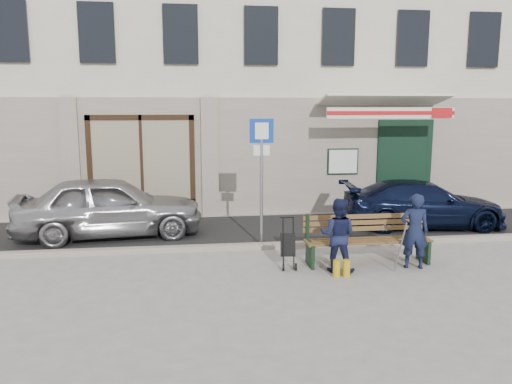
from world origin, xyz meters
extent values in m
plane|color=#9E9991|center=(0.00, 0.00, 0.00)|extent=(80.00, 80.00, 0.00)
cube|color=#282828|center=(0.00, 3.10, 0.01)|extent=(60.00, 3.20, 0.01)
cube|color=#9E9384|center=(0.00, 1.50, 0.06)|extent=(60.00, 0.18, 0.12)
cube|color=beige|center=(0.00, 8.50, 5.00)|extent=(20.00, 7.00, 10.00)
cube|color=#9E9384|center=(0.00, 4.96, 1.60)|extent=(20.00, 0.12, 3.20)
cube|color=maroon|center=(-3.20, 5.02, 1.55)|extent=(2.50, 0.12, 2.00)
cube|color=black|center=(4.10, 4.88, 1.30)|extent=(1.60, 0.10, 2.60)
cube|color=black|center=(4.10, 5.35, 1.20)|extent=(1.25, 0.90, 2.40)
cube|color=white|center=(2.30, 4.85, 1.45)|extent=(0.80, 0.03, 0.65)
cube|color=white|center=(3.20, 4.62, 3.08)|extent=(3.40, 1.72, 0.42)
cube|color=white|center=(3.20, 3.77, 2.80)|extent=(3.40, 0.05, 0.28)
cube|color=#B51619|center=(3.20, 3.74, 2.80)|extent=(3.40, 0.02, 0.10)
imported|color=#A7A7AB|center=(-3.77, 2.95, 0.71)|extent=(4.33, 2.16, 1.42)
imported|color=black|center=(3.77, 2.94, 0.58)|extent=(4.11, 1.99, 1.15)
cylinder|color=gray|center=(-0.43, 1.78, 1.30)|extent=(0.07, 0.07, 2.61)
cube|color=#0B35A0|center=(-0.43, 1.78, 2.46)|extent=(0.50, 0.04, 0.50)
cube|color=white|center=(-0.43, 1.75, 2.46)|extent=(0.28, 0.03, 0.34)
cube|color=white|center=(-0.43, 1.78, 2.06)|extent=(0.34, 0.04, 0.22)
cube|color=brown|center=(1.39, 0.24, 0.45)|extent=(2.40, 0.50, 0.04)
cube|color=brown|center=(1.39, 0.52, 0.74)|extent=(2.40, 0.10, 0.36)
cube|color=black|center=(0.27, 0.24, 0.23)|extent=(0.06, 0.50, 0.45)
cube|color=black|center=(2.51, 0.24, 0.23)|extent=(0.06, 0.50, 0.45)
cube|color=white|center=(2.14, 0.14, 0.48)|extent=(0.34, 0.25, 0.11)
cylinder|color=gray|center=(1.74, -0.43, 0.50)|extent=(0.07, 0.34, 0.96)
cylinder|color=#BA9A13|center=(0.59, -0.41, 0.15)|extent=(0.13, 0.13, 0.30)
cylinder|color=#BA9A13|center=(0.77, -0.41, 0.15)|extent=(0.13, 0.13, 0.30)
imported|color=#131A35|center=(2.14, -0.11, 0.70)|extent=(0.57, 0.44, 1.40)
imported|color=#161B3D|center=(0.69, -0.10, 0.67)|extent=(0.81, 0.74, 1.35)
cylinder|color=black|center=(-0.27, 0.02, 0.07)|extent=(0.05, 0.14, 0.14)
cylinder|color=black|center=(-0.04, 0.02, 0.07)|extent=(0.05, 0.14, 0.14)
cube|color=black|center=(-0.16, 0.21, 0.43)|extent=(0.30, 0.27, 0.45)
cylinder|color=black|center=(-0.16, 0.33, 0.93)|extent=(0.25, 0.05, 0.02)
camera|label=1|loc=(-1.90, -8.55, 2.94)|focal=35.00mm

